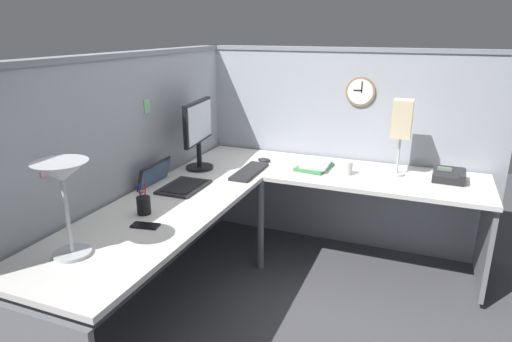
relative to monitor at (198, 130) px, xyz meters
name	(u,v)px	position (x,y,z in m)	size (l,w,h in m)	color
ground_plane	(273,283)	(-0.15, -0.64, -1.02)	(6.80, 6.80, 0.00)	#47474C
cubicle_wall_back	(130,178)	(-0.52, 0.23, -0.23)	(2.57, 0.12, 1.58)	#999EA8
cubicle_wall_right	(342,149)	(0.72, -0.90, -0.23)	(0.12, 2.37, 1.58)	#999EA8
desk	(274,209)	(-0.30, -0.69, -0.39)	(2.35, 2.15, 0.73)	silver
monitor	(198,130)	(0.00, 0.00, 0.00)	(0.46, 0.20, 0.50)	black
laptop	(171,183)	(-0.41, -0.01, -0.27)	(0.35, 0.39, 0.22)	#232326
keyboard	(249,171)	(0.04, -0.38, -0.28)	(0.43, 0.14, 0.02)	#232326
computer_mouse	(264,160)	(0.33, -0.38, -0.28)	(0.06, 0.10, 0.03)	#232326
desk_lamp_dome	(62,180)	(-1.36, -0.09, 0.07)	(0.24, 0.24, 0.44)	#B7BABF
pen_cup	(144,205)	(-0.85, -0.11, -0.24)	(0.08, 0.08, 0.18)	black
cell_phone	(145,226)	(-0.99, -0.22, -0.29)	(0.07, 0.14, 0.01)	black
office_phone	(450,176)	(0.38, -1.70, -0.26)	(0.20, 0.21, 0.11)	#232326
book_stack	(315,166)	(0.32, -0.79, -0.27)	(0.31, 0.25, 0.04)	#3F7F4C
desk_lamp_paper	(402,121)	(0.40, -1.36, 0.09)	(0.13, 0.13, 0.53)	#B7BABF
coffee_mug	(347,168)	(0.26, -1.03, -0.25)	(0.08, 0.08, 0.10)	silver
wall_clock	(361,92)	(0.67, -1.03, 0.24)	(0.04, 0.22, 0.22)	olive
pinned_note_leftmost	(46,166)	(-1.20, 0.18, 0.05)	(0.08, 0.00, 0.10)	pink
pinned_note_middle	(147,106)	(-0.34, 0.18, 0.21)	(0.06, 0.00, 0.09)	#8CCC99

